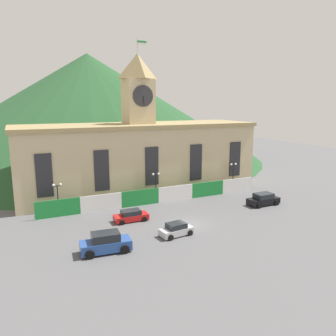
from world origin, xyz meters
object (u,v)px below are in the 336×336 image
at_px(car_red_sedan, 131,216).
at_px(street_lamp_far_right, 57,191).
at_px(car_blue_van, 106,243).
at_px(street_lamp_right, 233,171).
at_px(car_silver_hatch, 176,230).
at_px(car_black_suv, 263,200).
at_px(street_lamp_left, 156,180).

bearing_deg(car_red_sedan, street_lamp_far_right, 140.48).
bearing_deg(car_red_sedan, car_blue_van, -124.40).
relative_size(street_lamp_right, car_blue_van, 0.92).
relative_size(car_silver_hatch, car_blue_van, 0.77).
height_order(car_black_suv, car_red_sedan, car_black_suv).
xyz_separation_m(car_black_suv, car_red_sedan, (-20.15, 1.95, -0.16)).
height_order(street_lamp_right, car_red_sedan, street_lamp_right).
bearing_deg(street_lamp_right, street_lamp_far_right, 180.00).
bearing_deg(car_black_suv, car_red_sedan, -6.25).
bearing_deg(street_lamp_left, street_lamp_far_right, 180.00).
relative_size(street_lamp_right, car_silver_hatch, 1.19).
height_order(street_lamp_right, car_blue_van, street_lamp_right).
relative_size(street_lamp_far_right, street_lamp_left, 0.96).
relative_size(street_lamp_far_right, car_black_suv, 0.88).
height_order(street_lamp_far_right, car_silver_hatch, street_lamp_far_right).
bearing_deg(car_blue_van, street_lamp_far_right, 106.46).
height_order(street_lamp_left, car_silver_hatch, street_lamp_left).
relative_size(street_lamp_left, car_blue_van, 0.85).
distance_m(street_lamp_far_right, car_silver_hatch, 17.84).
xyz_separation_m(street_lamp_left, car_silver_hatch, (-3.27, -13.58, -2.61)).
distance_m(street_lamp_far_right, street_lamp_left, 14.56).
xyz_separation_m(street_lamp_far_right, car_red_sedan, (8.12, -6.84, -2.52)).
xyz_separation_m(street_lamp_far_right, car_silver_hatch, (11.30, -13.58, -2.50)).
height_order(street_lamp_left, car_black_suv, street_lamp_left).
distance_m(street_lamp_left, car_red_sedan, 9.76).
relative_size(street_lamp_left, car_silver_hatch, 1.10).
bearing_deg(street_lamp_far_right, car_black_suv, -17.27).
distance_m(street_lamp_far_right, car_red_sedan, 10.92).
height_order(street_lamp_left, street_lamp_right, street_lamp_right).
bearing_deg(car_silver_hatch, car_black_suv, -171.04).
relative_size(street_lamp_far_right, car_blue_van, 0.82).
xyz_separation_m(street_lamp_left, car_red_sedan, (-6.44, -6.84, -2.63)).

